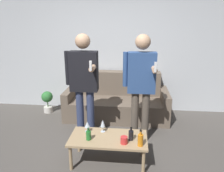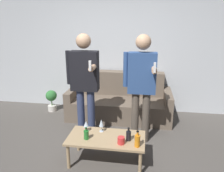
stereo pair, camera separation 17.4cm
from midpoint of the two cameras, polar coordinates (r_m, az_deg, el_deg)
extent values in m
plane|color=#514C47|center=(3.23, -3.79, -19.40)|extent=(16.00, 16.00, 0.00)
cube|color=silver|center=(4.67, 1.47, 9.96)|extent=(8.00, 0.06, 2.70)
cube|color=#6B5B4C|center=(4.34, 2.83, -6.37)|extent=(1.75, 0.61, 0.40)
cube|color=#6B5B4C|center=(4.65, 3.44, -1.54)|extent=(1.75, 0.24, 0.89)
cube|color=#6B5B4C|center=(4.60, -8.80, -3.97)|extent=(0.14, 0.85, 0.58)
cube|color=#6B5B4C|center=(4.43, 15.31, -5.21)|extent=(0.14, 0.85, 0.58)
cube|color=tan|center=(3.04, 0.15, -13.48)|extent=(1.05, 0.53, 0.03)
cylinder|color=tan|center=(3.07, -9.70, -17.71)|extent=(0.04, 0.04, 0.35)
cylinder|color=tan|center=(2.94, 9.15, -19.36)|extent=(0.04, 0.04, 0.35)
cylinder|color=tan|center=(3.41, -7.38, -13.76)|extent=(0.04, 0.04, 0.35)
cylinder|color=tan|center=(3.30, 9.17, -14.99)|extent=(0.04, 0.04, 0.35)
cylinder|color=black|center=(2.95, 6.06, -12.86)|extent=(0.07, 0.07, 0.13)
cylinder|color=black|center=(2.90, 6.11, -11.32)|extent=(0.03, 0.03, 0.05)
cylinder|color=black|center=(2.90, 6.13, -10.98)|extent=(0.03, 0.03, 0.01)
cylinder|color=#23752D|center=(2.98, -5.04, -12.61)|extent=(0.07, 0.07, 0.12)
cylinder|color=#23752D|center=(2.93, -5.08, -11.16)|extent=(0.03, 0.03, 0.05)
cylinder|color=black|center=(2.93, -5.09, -10.85)|extent=(0.03, 0.03, 0.01)
cylinder|color=orange|center=(2.83, 8.45, -14.03)|extent=(0.07, 0.07, 0.15)
cylinder|color=orange|center=(2.78, 8.54, -12.12)|extent=(0.03, 0.03, 0.06)
cylinder|color=black|center=(2.76, 8.56, -11.69)|extent=(0.03, 0.03, 0.01)
cylinder|color=silver|center=(3.18, -1.17, -11.73)|extent=(0.06, 0.06, 0.01)
cylinder|color=silver|center=(3.16, -1.17, -11.09)|extent=(0.01, 0.01, 0.07)
cone|color=silver|center=(3.12, -1.18, -9.65)|extent=(0.07, 0.07, 0.10)
cylinder|color=silver|center=(3.20, -5.15, -11.54)|extent=(0.07, 0.07, 0.01)
cylinder|color=silver|center=(3.19, -5.16, -11.02)|extent=(0.01, 0.01, 0.06)
cone|color=silver|center=(3.15, -5.20, -9.85)|extent=(0.08, 0.08, 0.08)
cylinder|color=red|center=(2.88, 4.17, -14.02)|extent=(0.09, 0.09, 0.09)
cylinder|color=navy|center=(3.68, -6.74, -7.17)|extent=(0.12, 0.12, 0.83)
cylinder|color=navy|center=(3.64, -4.08, -7.37)|extent=(0.12, 0.12, 0.83)
cube|color=black|center=(3.43, -5.75, 3.91)|extent=(0.43, 0.19, 0.62)
sphere|color=tan|center=(3.36, -5.98, 11.60)|extent=(0.23, 0.23, 0.23)
cylinder|color=black|center=(3.49, -9.86, 4.76)|extent=(0.08, 0.08, 0.53)
cylinder|color=tan|center=(3.24, -3.43, 4.89)|extent=(0.08, 0.28, 0.08)
cube|color=white|center=(3.06, -4.13, 5.34)|extent=(0.03, 0.03, 0.14)
cylinder|color=brown|center=(3.57, 7.44, -8.03)|extent=(0.12, 0.12, 0.83)
cylinder|color=brown|center=(3.57, 10.18, -8.15)|extent=(0.12, 0.12, 0.83)
cube|color=#2D4C84|center=(3.33, 9.36, 3.34)|extent=(0.42, 0.19, 0.62)
sphere|color=tan|center=(3.26, 9.75, 11.24)|extent=(0.23, 0.23, 0.23)
cylinder|color=#2D4C84|center=(3.33, 5.10, 4.31)|extent=(0.08, 0.08, 0.53)
cylinder|color=tan|center=(3.18, 12.49, 4.26)|extent=(0.08, 0.28, 0.08)
cube|color=white|center=(3.00, 12.74, 4.69)|extent=(0.03, 0.03, 0.14)
cylinder|color=silver|center=(4.96, -14.37, -5.59)|extent=(0.18, 0.18, 0.13)
cylinder|color=#476B38|center=(4.91, -14.48, -4.14)|extent=(0.02, 0.02, 0.14)
sphere|color=#337A38|center=(4.86, -14.61, -2.46)|extent=(0.24, 0.24, 0.24)
camera|label=1|loc=(0.09, -88.49, 0.45)|focal=35.00mm
camera|label=2|loc=(0.09, 91.51, -0.45)|focal=35.00mm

